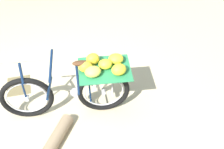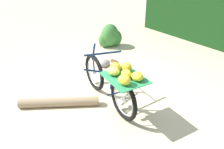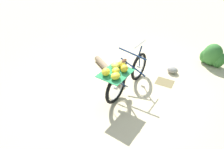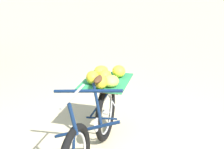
% 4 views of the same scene
% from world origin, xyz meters
% --- Properties ---
extents(ground_plane, '(60.00, 60.00, 0.00)m').
position_xyz_m(ground_plane, '(0.00, 0.00, 0.00)').
color(ground_plane, beige).
extents(bicycle, '(0.74, 1.80, 1.03)m').
position_xyz_m(bicycle, '(-0.13, 0.33, 0.51)').
color(bicycle, black).
rests_on(bicycle, ground_plane).
extents(fallen_log, '(1.28, 0.91, 0.17)m').
position_xyz_m(fallen_log, '(0.63, -0.21, 0.08)').
color(fallen_log, '#937A5B').
rests_on(fallen_log, ground_plane).
extents(shrub_cluster, '(0.68, 0.47, 0.65)m').
position_xyz_m(shrub_cluster, '(-1.80, -1.98, 0.29)').
color(shrub_cluster, '#387533').
rests_on(shrub_cluster, ground_plane).
extents(path_stone, '(0.28, 0.23, 0.18)m').
position_xyz_m(path_stone, '(-0.93, -1.03, 0.09)').
color(path_stone, gray).
rests_on(path_stone, ground_plane).
extents(leaf_litter_patch, '(0.44, 0.36, 0.01)m').
position_xyz_m(leaf_litter_patch, '(-0.88, -0.50, 0.00)').
color(leaf_litter_patch, olive).
rests_on(leaf_litter_patch, ground_plane).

